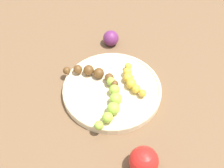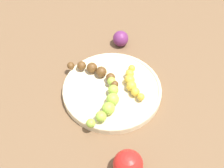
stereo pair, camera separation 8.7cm
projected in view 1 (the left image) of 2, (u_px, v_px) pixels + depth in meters
ground_plane at (112, 92)px, 0.90m from camera, size 2.40×2.40×0.00m
fruit_bowl at (112, 90)px, 0.89m from camera, size 0.29×0.29×0.02m
banana_spotted at (131, 80)px, 0.89m from camera, size 0.05×0.13×0.03m
banana_overripe at (93, 73)px, 0.90m from camera, size 0.14×0.12×0.03m
banana_green at (112, 103)px, 0.83m from camera, size 0.10×0.16×0.04m
plum_purple at (111, 38)px, 1.02m from camera, size 0.05×0.05×0.05m
apple_red at (142, 161)px, 0.72m from camera, size 0.07×0.07×0.07m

